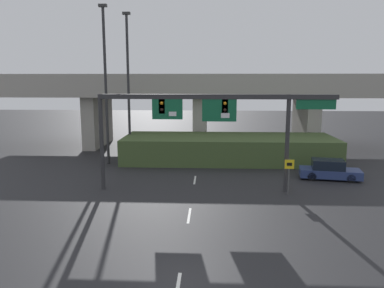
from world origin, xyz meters
name	(u,v)px	position (x,y,z in m)	size (l,w,h in m)	color
ground_plane	(179,278)	(0.00, 0.00, 0.00)	(160.00, 160.00, 0.00)	#262628
lane_markings	(195,180)	(0.00, 14.18, 0.00)	(0.14, 32.42, 0.01)	silver
signal_gantry	(209,113)	(1.01, 11.55, 5.27)	(15.76, 0.44, 6.52)	#2D2D30
speed_limit_sign	(289,172)	(6.26, 10.72, 1.58)	(0.60, 0.11, 2.43)	#4C4C4C
highway_light_pole_near	(128,83)	(-6.62, 22.19, 7.17)	(0.70, 0.36, 13.58)	#2D2D30
highway_light_pole_far	(106,82)	(-8.00, 19.41, 7.25)	(0.70, 0.36, 13.75)	#2D2D30
overpass_bridge	(200,97)	(0.00, 28.86, 5.61)	(41.43, 9.26, 8.06)	#A39E93
grass_embankment	(229,149)	(2.85, 21.24, 1.14)	(19.33, 6.39, 2.28)	#42562D
parked_sedan_near_right	(329,170)	(10.20, 15.00, 0.69)	(4.67, 2.46, 1.49)	navy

